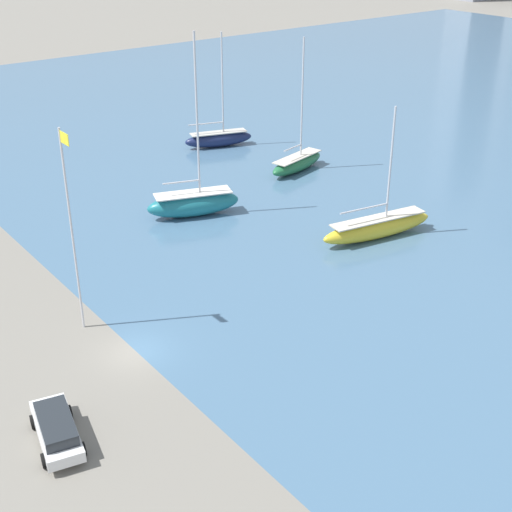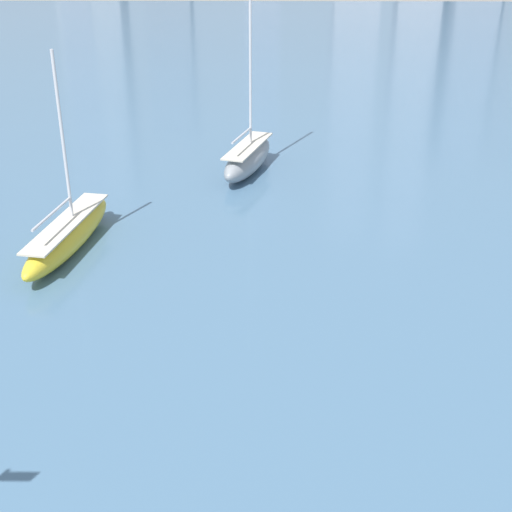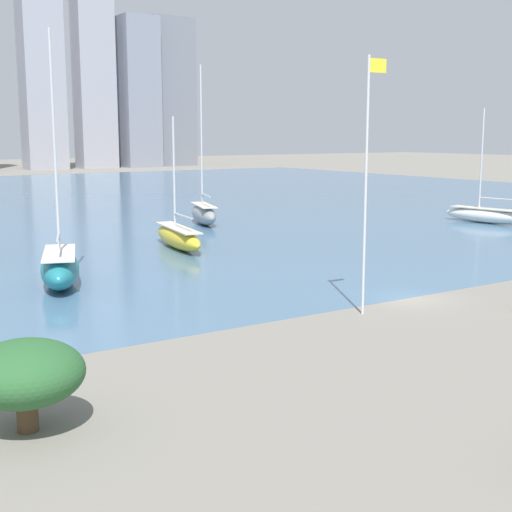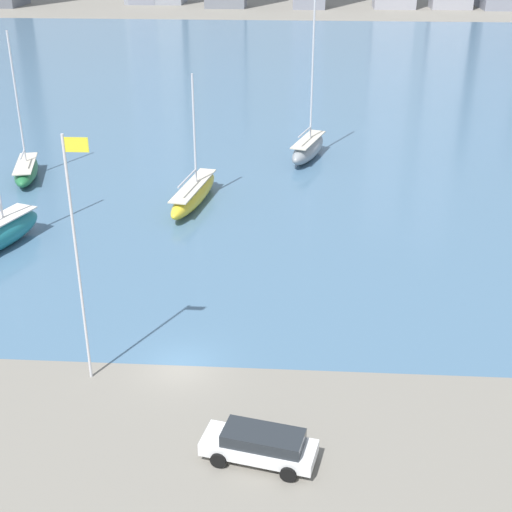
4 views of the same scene
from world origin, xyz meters
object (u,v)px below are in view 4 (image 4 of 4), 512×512
(sailboat_gray, at_px, (308,148))
(parked_wagon_white, at_px, (260,444))
(sailboat_yellow, at_px, (194,194))
(sailboat_green, at_px, (26,170))
(flag_pole, at_px, (78,256))

(sailboat_gray, bearing_deg, parked_wagon_white, -75.62)
(sailboat_yellow, bearing_deg, sailboat_green, 171.72)
(sailboat_green, bearing_deg, sailboat_gray, 2.55)
(parked_wagon_white, bearing_deg, sailboat_green, 45.57)
(sailboat_yellow, bearing_deg, flag_pole, -84.52)
(sailboat_green, relative_size, sailboat_yellow, 1.22)
(parked_wagon_white, bearing_deg, flag_pole, 70.26)
(flag_pole, bearing_deg, sailboat_gray, 73.17)
(sailboat_gray, distance_m, parked_wagon_white, 44.04)
(parked_wagon_white, bearing_deg, sailboat_yellow, 25.81)
(sailboat_green, xyz_separation_m, parked_wagon_white, (23.85, -36.31, -0.04))
(sailboat_green, relative_size, parked_wagon_white, 2.45)
(sailboat_yellow, bearing_deg, sailboat_gray, 63.15)
(sailboat_gray, relative_size, sailboat_yellow, 1.52)
(flag_pole, distance_m, sailboat_green, 34.33)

